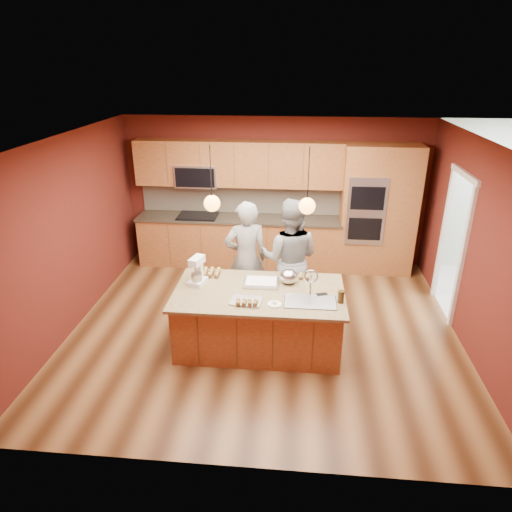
# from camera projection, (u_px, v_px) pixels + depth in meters

# --- Properties ---
(floor) EXTENTS (5.50, 5.50, 0.00)m
(floor) POSITION_uv_depth(u_px,v_px,m) (264.00, 327.00, 6.68)
(floor) COLOR #432411
(floor) RESTS_ON ground
(ceiling) EXTENTS (5.50, 5.50, 0.00)m
(ceiling) POSITION_uv_depth(u_px,v_px,m) (266.00, 140.00, 5.60)
(ceiling) COLOR white
(ceiling) RESTS_ON ground
(wall_back) EXTENTS (5.50, 0.00, 5.50)m
(wall_back) POSITION_uv_depth(u_px,v_px,m) (275.00, 192.00, 8.42)
(wall_back) COLOR #511811
(wall_back) RESTS_ON ground
(wall_front) EXTENTS (5.50, 0.00, 5.50)m
(wall_front) POSITION_uv_depth(u_px,v_px,m) (242.00, 351.00, 3.86)
(wall_front) COLOR #511811
(wall_front) RESTS_ON ground
(wall_left) EXTENTS (0.00, 5.00, 5.00)m
(wall_left) POSITION_uv_depth(u_px,v_px,m) (69.00, 235.00, 6.37)
(wall_left) COLOR #511811
(wall_left) RESTS_ON ground
(wall_right) EXTENTS (0.00, 5.00, 5.00)m
(wall_right) POSITION_uv_depth(u_px,v_px,m) (476.00, 249.00, 5.91)
(wall_right) COLOR #511811
(wall_right) RESTS_ON ground
(cabinet_run) EXTENTS (3.74, 0.64, 2.30)m
(cabinet_run) POSITION_uv_depth(u_px,v_px,m) (237.00, 214.00, 8.40)
(cabinet_run) COLOR brown
(cabinet_run) RESTS_ON floor
(oven_column) EXTENTS (1.30, 0.62, 2.30)m
(oven_column) POSITION_uv_depth(u_px,v_px,m) (378.00, 210.00, 8.07)
(oven_column) COLOR brown
(oven_column) RESTS_ON floor
(doorway_trim) EXTENTS (0.08, 1.11, 2.20)m
(doorway_trim) POSITION_uv_depth(u_px,v_px,m) (452.00, 247.00, 6.76)
(doorway_trim) COLOR silver
(doorway_trim) RESTS_ON wall_right
(pendant_left) EXTENTS (0.20, 0.20, 0.80)m
(pendant_left) POSITION_uv_depth(u_px,v_px,m) (212.00, 203.00, 5.54)
(pendant_left) COLOR black
(pendant_left) RESTS_ON ceiling
(pendant_right) EXTENTS (0.20, 0.20, 0.80)m
(pendant_right) POSITION_uv_depth(u_px,v_px,m) (307.00, 206.00, 5.44)
(pendant_right) COLOR black
(pendant_right) RESTS_ON ceiling
(island) EXTENTS (2.23, 1.25, 1.20)m
(island) POSITION_uv_depth(u_px,v_px,m) (260.00, 318.00, 6.12)
(island) COLOR brown
(island) RESTS_ON floor
(person_left) EXTENTS (0.74, 0.58, 1.78)m
(person_left) POSITION_uv_depth(u_px,v_px,m) (246.00, 259.00, 6.76)
(person_left) COLOR black
(person_left) RESTS_ON floor
(person_right) EXTENTS (0.98, 0.81, 1.83)m
(person_right) POSITION_uv_depth(u_px,v_px,m) (290.00, 259.00, 6.69)
(person_right) COLOR gray
(person_right) RESTS_ON floor
(stand_mixer) EXTENTS (0.26, 0.31, 0.38)m
(stand_mixer) POSITION_uv_depth(u_px,v_px,m) (197.00, 272.00, 6.12)
(stand_mixer) COLOR white
(stand_mixer) RESTS_ON island
(sheet_cake) EXTENTS (0.48, 0.36, 0.05)m
(sheet_cake) POSITION_uv_depth(u_px,v_px,m) (261.00, 282.00, 6.15)
(sheet_cake) COLOR silver
(sheet_cake) RESTS_ON island
(cooling_rack) EXTENTS (0.41, 0.31, 0.02)m
(cooling_rack) POSITION_uv_depth(u_px,v_px,m) (246.00, 301.00, 5.71)
(cooling_rack) COLOR #B6B9BE
(cooling_rack) RESTS_ON island
(mixing_bowl) EXTENTS (0.24, 0.24, 0.20)m
(mixing_bowl) POSITION_uv_depth(u_px,v_px,m) (289.00, 277.00, 6.15)
(mixing_bowl) COLOR #B6B8BD
(mixing_bowl) RESTS_ON island
(plate) EXTENTS (0.18, 0.18, 0.01)m
(plate) POSITION_uv_depth(u_px,v_px,m) (275.00, 304.00, 5.64)
(plate) COLOR white
(plate) RESTS_ON island
(tumbler) EXTENTS (0.08, 0.08, 0.16)m
(tumbler) POSITION_uv_depth(u_px,v_px,m) (341.00, 297.00, 5.66)
(tumbler) COLOR #3D2B10
(tumbler) RESTS_ON island
(phone) EXTENTS (0.16, 0.12, 0.01)m
(phone) POSITION_uv_depth(u_px,v_px,m) (322.00, 294.00, 5.87)
(phone) COLOR black
(phone) RESTS_ON island
(cupcakes_left) EXTENTS (0.26, 0.26, 0.08)m
(cupcakes_left) POSITION_uv_depth(u_px,v_px,m) (211.00, 272.00, 6.40)
(cupcakes_left) COLOR #B99241
(cupcakes_left) RESTS_ON island
(cupcakes_rack) EXTENTS (0.28, 0.14, 0.06)m
(cupcakes_rack) POSITION_uv_depth(u_px,v_px,m) (247.00, 302.00, 5.60)
(cupcakes_rack) COLOR #B99241
(cupcakes_rack) RESTS_ON island
(cupcakes_right) EXTENTS (0.15, 0.15, 0.07)m
(cupcakes_right) POSITION_uv_depth(u_px,v_px,m) (304.00, 276.00, 6.30)
(cupcakes_right) COLOR #B99241
(cupcakes_right) RESTS_ON island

